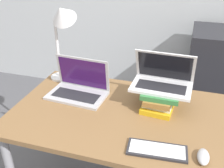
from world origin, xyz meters
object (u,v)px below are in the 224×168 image
(desk_lamp, at_px, (62,23))
(mini_fridge, at_px, (212,79))
(mouse, at_px, (203,157))
(laptop_on_books, at_px, (162,80))
(book_stack, at_px, (160,98))
(laptop_left, at_px, (79,88))
(wireless_keyboard, at_px, (157,150))

(desk_lamp, distance_m, mini_fridge, 1.57)
(mini_fridge, bearing_deg, mouse, -95.24)
(desk_lamp, relative_size, mini_fridge, 0.60)
(laptop_on_books, distance_m, mouse, 0.52)
(mouse, xyz_separation_m, mini_fridge, (0.13, 1.44, -0.30))
(book_stack, relative_size, mini_fridge, 0.27)
(desk_lamp, bearing_deg, laptop_left, -42.96)
(desk_lamp, bearing_deg, mouse, -29.43)
(book_stack, bearing_deg, laptop_on_books, 87.84)
(book_stack, height_order, laptop_on_books, laptop_on_books)
(laptop_on_books, xyz_separation_m, mouse, (0.25, -0.43, -0.14))
(laptop_on_books, bearing_deg, desk_lamp, 171.87)
(laptop_left, bearing_deg, wireless_keyboard, -34.29)
(laptop_on_books, bearing_deg, wireless_keyboard, -84.29)
(wireless_keyboard, relative_size, mouse, 2.68)
(wireless_keyboard, height_order, mini_fridge, mini_fridge)
(laptop_left, xyz_separation_m, laptop_on_books, (0.52, 0.05, 0.11))
(wireless_keyboard, height_order, mouse, mouse)
(book_stack, height_order, wireless_keyboard, book_stack)
(laptop_left, bearing_deg, mini_fridge, 49.49)
(wireless_keyboard, xyz_separation_m, mouse, (0.21, 0.01, 0.01))
(book_stack, bearing_deg, mini_fridge, 69.90)
(laptop_left, bearing_deg, book_stack, 0.78)
(laptop_left, distance_m, wireless_keyboard, 0.69)
(laptop_left, distance_m, mouse, 0.86)
(desk_lamp, bearing_deg, wireless_keyboard, -36.35)
(laptop_left, xyz_separation_m, mouse, (0.77, -0.38, -0.03))
(mini_fridge, bearing_deg, wireless_keyboard, -103.25)
(book_stack, bearing_deg, mouse, -56.71)
(laptop_on_books, distance_m, desk_lamp, 0.74)
(laptop_on_books, distance_m, wireless_keyboard, 0.46)
(mouse, distance_m, desk_lamp, 1.14)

